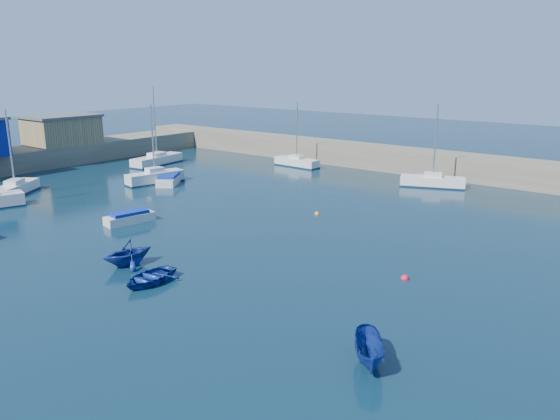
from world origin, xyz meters
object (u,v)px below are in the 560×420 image
Objects in this scene: dinghy_center at (149,277)px; motorboat_2 at (170,178)px; sailboat_2 at (15,189)px; dinghy_left at (127,253)px; brick_shed_a at (62,131)px; sailboat_5 at (297,162)px; sailboat_4 at (157,160)px; motorboat_1 at (130,217)px; sailboat_3 at (155,177)px; dinghy_right at (370,351)px; sailboat_6 at (432,181)px.

motorboat_2 is at bearing 130.98° from dinghy_center.
sailboat_2 is 25.10m from dinghy_left.
sailboat_5 reaches higher than brick_shed_a.
brick_shed_a is 1.02× the size of sailboat_5.
sailboat_4 reaches higher than brick_shed_a.
dinghy_center is at bearing -78.95° from motorboat_2.
brick_shed_a is 31.92m from motorboat_1.
dinghy_left is (7.85, -5.98, 0.40)m from motorboat_1.
sailboat_5 reaches higher than dinghy_left.
sailboat_3 is 11.37m from sailboat_4.
brick_shed_a is at bearing 126.41° from dinghy_right.
sailboat_3 is 1.58× the size of motorboat_2.
motorboat_1 is at bearing -35.43° from sailboat_3.
dinghy_right is (55.01, -18.85, -3.48)m from brick_shed_a.
dinghy_center is (15.62, -35.29, -0.21)m from sailboat_5.
dinghy_right is at bearing -37.37° from sailboat_4.
sailboat_6 is (42.95, 15.75, -3.51)m from brick_shed_a.
sailboat_2 is 19.44m from sailboat_4.
sailboat_2 is 0.98× the size of sailboat_6.
sailboat_6 is at bearing 74.54° from dinghy_right.
sailboat_6 reaches higher than dinghy_center.
sailboat_4 is at bearing 62.79° from sailboat_2.
sailboat_6 is 30.80m from motorboat_1.
sailboat_5 is at bearing 107.92° from dinghy_center.
brick_shed_a is at bearing 168.34° from motorboat_1.
dinghy_left reaches higher than motorboat_1.
sailboat_3 reaches higher than motorboat_1.
sailboat_4 is 3.01× the size of dinghy_left.
dinghy_center is (27.96, -6.14, -0.23)m from sailboat_2.
sailboat_4 is 33.90m from sailboat_6.
motorboat_2 is 27.93m from dinghy_center.
sailboat_4 reaches higher than dinghy_left.
motorboat_1 is at bearing -51.81° from sailboat_4.
dinghy_left is (-5.71, -33.63, 0.25)m from sailboat_6.
sailboat_6 is at bearing 45.98° from sailboat_3.
dinghy_left is at bearing -49.98° from sailboat_4.
motorboat_2 is (-22.73, -15.60, -0.09)m from sailboat_6.
sailboat_4 is at bearing 134.03° from dinghy_center.
dinghy_center is at bearing -46.48° from sailboat_2.
sailboat_6 reaches higher than motorboat_1.
sailboat_2 reaches higher than brick_shed_a.
sailboat_2 is 2.33× the size of dinghy_center.
sailboat_3 is 15.18m from motorboat_1.
dinghy_right is at bearing -4.78° from motorboat_1.
sailboat_4 reaches higher than sailboat_3.
motorboat_1 is 1.15× the size of dinghy_center.
sailboat_5 reaches higher than motorboat_2.
dinghy_center is at bearing -28.58° from sailboat_3.
sailboat_3 is at bearing -176.85° from motorboat_2.
sailboat_5 is at bearing 95.76° from dinghy_right.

